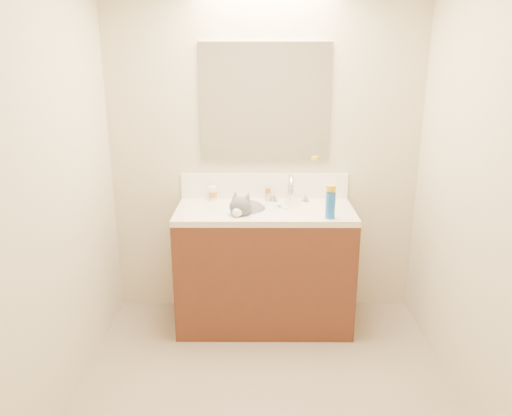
{
  "coord_description": "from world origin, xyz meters",
  "views": [
    {
      "loc": [
        -0.05,
        -2.25,
        1.86
      ],
      "look_at": [
        -0.06,
        0.92,
        0.88
      ],
      "focal_mm": 35.0,
      "sensor_mm": 36.0,
      "label": 1
    }
  ],
  "objects_px": {
    "basin": "(247,220)",
    "spray_can": "(330,205)",
    "amber_bottle": "(268,194)",
    "vanity_cabinet": "(265,270)",
    "faucet": "(290,191)",
    "silver_jar": "(268,197)",
    "cat": "(247,214)",
    "pill_bottle": "(213,193)"
  },
  "relations": [
    {
      "from": "basin",
      "to": "pill_bottle",
      "type": "xyz_separation_m",
      "value": [
        -0.25,
        0.23,
        0.12
      ]
    },
    {
      "from": "vanity_cabinet",
      "to": "cat",
      "type": "relative_size",
      "value": 2.88
    },
    {
      "from": "vanity_cabinet",
      "to": "amber_bottle",
      "type": "xyz_separation_m",
      "value": [
        0.02,
        0.2,
        0.49
      ]
    },
    {
      "from": "cat",
      "to": "silver_jar",
      "type": "bearing_deg",
      "value": 74.39
    },
    {
      "from": "vanity_cabinet",
      "to": "amber_bottle",
      "type": "relative_size",
      "value": 13.36
    },
    {
      "from": "vanity_cabinet",
      "to": "silver_jar",
      "type": "distance_m",
      "value": 0.52
    },
    {
      "from": "basin",
      "to": "faucet",
      "type": "xyz_separation_m",
      "value": [
        0.3,
        0.17,
        0.16
      ]
    },
    {
      "from": "basin",
      "to": "pill_bottle",
      "type": "distance_m",
      "value": 0.36
    },
    {
      "from": "basin",
      "to": "amber_bottle",
      "type": "xyz_separation_m",
      "value": [
        0.14,
        0.23,
        0.11
      ]
    },
    {
      "from": "faucet",
      "to": "spray_can",
      "type": "height_order",
      "value": "faucet"
    },
    {
      "from": "faucet",
      "to": "silver_jar",
      "type": "bearing_deg",
      "value": 160.67
    },
    {
      "from": "amber_bottle",
      "to": "vanity_cabinet",
      "type": "bearing_deg",
      "value": -96.78
    },
    {
      "from": "faucet",
      "to": "spray_can",
      "type": "distance_m",
      "value": 0.41
    },
    {
      "from": "faucet",
      "to": "silver_jar",
      "type": "height_order",
      "value": "faucet"
    },
    {
      "from": "spray_can",
      "to": "pill_bottle",
      "type": "bearing_deg",
      "value": 152.85
    },
    {
      "from": "faucet",
      "to": "amber_bottle",
      "type": "xyz_separation_m",
      "value": [
        -0.16,
        0.07,
        -0.04
      ]
    },
    {
      "from": "basin",
      "to": "faucet",
      "type": "bearing_deg",
      "value": 29.12
    },
    {
      "from": "basin",
      "to": "spray_can",
      "type": "distance_m",
      "value": 0.58
    },
    {
      "from": "vanity_cabinet",
      "to": "pill_bottle",
      "type": "height_order",
      "value": "pill_bottle"
    },
    {
      "from": "vanity_cabinet",
      "to": "spray_can",
      "type": "distance_m",
      "value": 0.7
    },
    {
      "from": "vanity_cabinet",
      "to": "faucet",
      "type": "height_order",
      "value": "faucet"
    },
    {
      "from": "amber_bottle",
      "to": "basin",
      "type": "bearing_deg",
      "value": -121.78
    },
    {
      "from": "vanity_cabinet",
      "to": "spray_can",
      "type": "relative_size",
      "value": 7.05
    },
    {
      "from": "pill_bottle",
      "to": "amber_bottle",
      "type": "xyz_separation_m",
      "value": [
        0.39,
        0.0,
        -0.01
      ]
    },
    {
      "from": "silver_jar",
      "to": "amber_bottle",
      "type": "distance_m",
      "value": 0.02
    },
    {
      "from": "vanity_cabinet",
      "to": "basin",
      "type": "relative_size",
      "value": 2.67
    },
    {
      "from": "pill_bottle",
      "to": "vanity_cabinet",
      "type": "bearing_deg",
      "value": -28.37
    },
    {
      "from": "faucet",
      "to": "cat",
      "type": "relative_size",
      "value": 0.67
    },
    {
      "from": "spray_can",
      "to": "basin",
      "type": "bearing_deg",
      "value": 162.16
    },
    {
      "from": "vanity_cabinet",
      "to": "spray_can",
      "type": "xyz_separation_m",
      "value": [
        0.41,
        -0.2,
        0.54
      ]
    },
    {
      "from": "silver_jar",
      "to": "cat",
      "type": "bearing_deg",
      "value": -124.85
    },
    {
      "from": "cat",
      "to": "silver_jar",
      "type": "distance_m",
      "value": 0.26
    },
    {
      "from": "pill_bottle",
      "to": "faucet",
      "type": "bearing_deg",
      "value": -6.45
    },
    {
      "from": "vanity_cabinet",
      "to": "cat",
      "type": "bearing_deg",
      "value": -171.47
    },
    {
      "from": "faucet",
      "to": "amber_bottle",
      "type": "distance_m",
      "value": 0.17
    },
    {
      "from": "faucet",
      "to": "silver_jar",
      "type": "xyz_separation_m",
      "value": [
        -0.16,
        0.05,
        -0.06
      ]
    },
    {
      "from": "silver_jar",
      "to": "spray_can",
      "type": "height_order",
      "value": "spray_can"
    },
    {
      "from": "cat",
      "to": "pill_bottle",
      "type": "height_order",
      "value": "cat"
    },
    {
      "from": "silver_jar",
      "to": "faucet",
      "type": "bearing_deg",
      "value": -19.33
    },
    {
      "from": "cat",
      "to": "spray_can",
      "type": "xyz_separation_m",
      "value": [
        0.53,
        -0.18,
        0.12
      ]
    },
    {
      "from": "cat",
      "to": "amber_bottle",
      "type": "height_order",
      "value": "cat"
    },
    {
      "from": "faucet",
      "to": "spray_can",
      "type": "relative_size",
      "value": 1.65
    }
  ]
}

